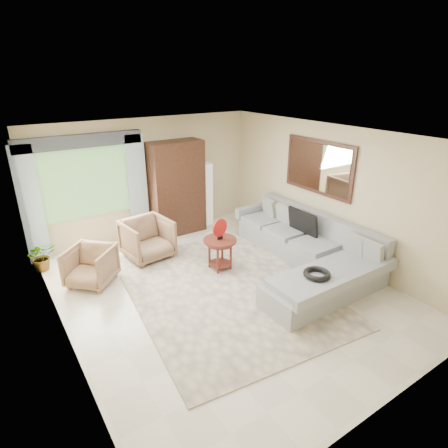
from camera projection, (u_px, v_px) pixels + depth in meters
ground at (223, 290)px, 6.42m from camera, size 6.00×6.00×0.00m
area_rug at (225, 289)px, 6.42m from camera, size 3.41×4.30×0.02m
sectional_sofa at (307, 253)px, 7.09m from camera, size 2.30×3.46×0.90m
tv_screen at (303, 222)px, 7.39m from camera, size 0.14×0.74×0.48m
garden_hose at (317, 274)px, 5.84m from camera, size 0.43×0.43×0.09m
coffee_table at (220, 254)px, 6.98m from camera, size 0.62×0.62×0.62m
red_disc at (220, 228)px, 6.78m from camera, size 0.34×0.09×0.34m
armchair_left at (91, 266)px, 6.50m from camera, size 1.05×1.05×0.68m
armchair_right at (147, 239)px, 7.41m from camera, size 0.95×0.98×0.80m
potted_plant at (41, 256)px, 6.99m from camera, size 0.56×0.50×0.55m
armoire at (177, 188)px, 8.40m from camera, size 1.20×0.55×2.10m
floor_lamp at (206, 194)px, 8.97m from camera, size 0.24×0.24×1.50m
window at (85, 183)px, 7.49m from camera, size 1.80×0.04×1.40m
curtain_left at (31, 206)px, 6.97m from camera, size 0.40×0.08×2.30m
curtain_right at (138, 188)px, 8.05m from camera, size 0.40×0.08×2.30m
valance at (80, 141)px, 7.11m from camera, size 2.40×0.12×0.26m
wall_mirror at (318, 167)px, 7.29m from camera, size 0.05×1.70×1.05m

